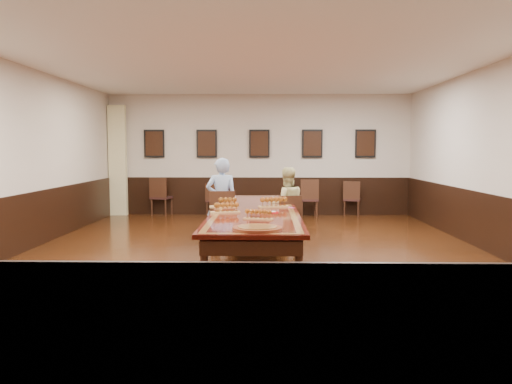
{
  "coord_description": "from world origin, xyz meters",
  "views": [
    {
      "loc": [
        0.18,
        -8.32,
        1.77
      ],
      "look_at": [
        0.0,
        0.5,
        1.0
      ],
      "focal_mm": 35.0,
      "sensor_mm": 36.0,
      "label": 1
    }
  ],
  "objects_px": {
    "chair_man": "(222,217)",
    "carved_platter": "(257,228)",
    "spare_chair_d": "(352,198)",
    "person_man": "(222,200)",
    "spare_chair_a": "(162,196)",
    "person_woman": "(287,205)",
    "conference_table": "(255,218)",
    "chair_woman": "(288,219)",
    "spare_chair_c": "(309,198)",
    "spare_chair_b": "(215,200)"
  },
  "relations": [
    {
      "from": "chair_woman",
      "to": "spare_chair_b",
      "type": "height_order",
      "value": "chair_woman"
    },
    {
      "from": "spare_chair_d",
      "to": "person_woman",
      "type": "distance_m",
      "value": 4.19
    },
    {
      "from": "chair_man",
      "to": "spare_chair_c",
      "type": "bearing_deg",
      "value": -125.08
    },
    {
      "from": "spare_chair_d",
      "to": "person_woman",
      "type": "bearing_deg",
      "value": 77.9
    },
    {
      "from": "spare_chair_c",
      "to": "carved_platter",
      "type": "height_order",
      "value": "spare_chair_c"
    },
    {
      "from": "spare_chair_d",
      "to": "carved_platter",
      "type": "distance_m",
      "value": 7.37
    },
    {
      "from": "chair_man",
      "to": "carved_platter",
      "type": "relative_size",
      "value": 1.3
    },
    {
      "from": "chair_man",
      "to": "spare_chair_a",
      "type": "distance_m",
      "value": 4.39
    },
    {
      "from": "chair_man",
      "to": "person_woman",
      "type": "distance_m",
      "value": 1.25
    },
    {
      "from": "spare_chair_c",
      "to": "person_woman",
      "type": "xyz_separation_m",
      "value": [
        -0.71,
        -3.41,
        0.21
      ]
    },
    {
      "from": "person_man",
      "to": "chair_woman",
      "type": "bearing_deg",
      "value": 173.55
    },
    {
      "from": "chair_man",
      "to": "chair_woman",
      "type": "bearing_deg",
      "value": 178.46
    },
    {
      "from": "chair_man",
      "to": "person_man",
      "type": "height_order",
      "value": "person_man"
    },
    {
      "from": "chair_man",
      "to": "person_man",
      "type": "bearing_deg",
      "value": -90.0
    },
    {
      "from": "chair_man",
      "to": "carved_platter",
      "type": "distance_m",
      "value": 3.11
    },
    {
      "from": "person_man",
      "to": "conference_table",
      "type": "height_order",
      "value": "person_man"
    },
    {
      "from": "spare_chair_c",
      "to": "person_man",
      "type": "distance_m",
      "value": 4.02
    },
    {
      "from": "chair_woman",
      "to": "conference_table",
      "type": "xyz_separation_m",
      "value": [
        -0.59,
        -1.0,
        0.16
      ]
    },
    {
      "from": "chair_man",
      "to": "person_woman",
      "type": "xyz_separation_m",
      "value": [
        1.21,
        0.21,
        0.21
      ]
    },
    {
      "from": "spare_chair_b",
      "to": "conference_table",
      "type": "relative_size",
      "value": 0.17
    },
    {
      "from": "person_man",
      "to": "spare_chair_b",
      "type": "bearing_deg",
      "value": -89.25
    },
    {
      "from": "person_man",
      "to": "person_woman",
      "type": "bearing_deg",
      "value": 177.96
    },
    {
      "from": "spare_chair_b",
      "to": "spare_chair_c",
      "type": "xyz_separation_m",
      "value": [
        2.46,
        -0.25,
        0.07
      ]
    },
    {
      "from": "person_man",
      "to": "person_woman",
      "type": "xyz_separation_m",
      "value": [
        1.23,
        0.11,
        -0.09
      ]
    },
    {
      "from": "person_woman",
      "to": "carved_platter",
      "type": "bearing_deg",
      "value": 69.76
    },
    {
      "from": "chair_man",
      "to": "spare_chair_a",
      "type": "relative_size",
      "value": 0.98
    },
    {
      "from": "carved_platter",
      "to": "spare_chair_c",
      "type": "bearing_deg",
      "value": 79.65
    },
    {
      "from": "spare_chair_a",
      "to": "carved_platter",
      "type": "bearing_deg",
      "value": 123.86
    },
    {
      "from": "chair_woman",
      "to": "person_woman",
      "type": "relative_size",
      "value": 0.64
    },
    {
      "from": "chair_man",
      "to": "spare_chair_d",
      "type": "bearing_deg",
      "value": -135.16
    },
    {
      "from": "chair_man",
      "to": "spare_chair_d",
      "type": "relative_size",
      "value": 1.09
    },
    {
      "from": "person_woman",
      "to": "conference_table",
      "type": "relative_size",
      "value": 0.28
    },
    {
      "from": "spare_chair_c",
      "to": "spare_chair_d",
      "type": "height_order",
      "value": "spare_chair_c"
    },
    {
      "from": "spare_chair_a",
      "to": "chair_woman",
      "type": "bearing_deg",
      "value": 142.77
    },
    {
      "from": "person_man",
      "to": "spare_chair_a",
      "type": "bearing_deg",
      "value": -70.15
    },
    {
      "from": "chair_woman",
      "to": "conference_table",
      "type": "bearing_deg",
      "value": 47.94
    },
    {
      "from": "spare_chair_a",
      "to": "conference_table",
      "type": "xyz_separation_m",
      "value": [
        2.6,
        -4.81,
        0.1
      ]
    },
    {
      "from": "spare_chair_b",
      "to": "spare_chair_c",
      "type": "bearing_deg",
      "value": -172.77
    },
    {
      "from": "spare_chair_a",
      "to": "person_woman",
      "type": "relative_size",
      "value": 0.72
    },
    {
      "from": "spare_chair_d",
      "to": "person_woman",
      "type": "relative_size",
      "value": 0.65
    },
    {
      "from": "spare_chair_d",
      "to": "conference_table",
      "type": "height_order",
      "value": "spare_chair_d"
    },
    {
      "from": "spare_chair_b",
      "to": "carved_platter",
      "type": "bearing_deg",
      "value": 113.25
    },
    {
      "from": "spare_chair_a",
      "to": "person_woman",
      "type": "distance_m",
      "value": 4.89
    },
    {
      "from": "spare_chair_d",
      "to": "carved_platter",
      "type": "bearing_deg",
      "value": 85.76
    },
    {
      "from": "person_woman",
      "to": "conference_table",
      "type": "xyz_separation_m",
      "value": [
        -0.57,
        -1.09,
        -0.1
      ]
    },
    {
      "from": "spare_chair_b",
      "to": "spare_chair_a",
      "type": "bearing_deg",
      "value": 10.57
    },
    {
      "from": "chair_man",
      "to": "conference_table",
      "type": "distance_m",
      "value": 1.09
    },
    {
      "from": "chair_man",
      "to": "chair_woman",
      "type": "height_order",
      "value": "chair_man"
    },
    {
      "from": "spare_chair_a",
      "to": "person_woman",
      "type": "height_order",
      "value": "person_woman"
    },
    {
      "from": "spare_chair_c",
      "to": "person_woman",
      "type": "height_order",
      "value": "person_woman"
    }
  ]
}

